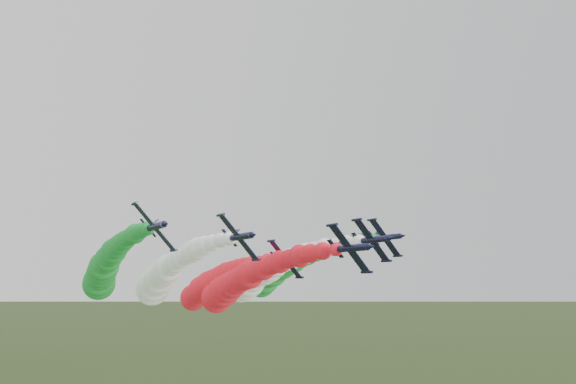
% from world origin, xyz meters
% --- Properties ---
extents(jet_lead, '(11.67, 63.16, 14.40)m').
position_xyz_m(jet_lead, '(-1.05, 30.00, 36.67)').
color(jet_lead, '#111333').
rests_on(jet_lead, ground).
extents(jet_inner_left, '(12.04, 63.54, 14.78)m').
position_xyz_m(jet_inner_left, '(-11.54, 42.51, 38.25)').
color(jet_inner_left, '#111333').
rests_on(jet_inner_left, ground).
extents(jet_inner_right, '(11.64, 63.13, 14.37)m').
position_xyz_m(jet_inner_right, '(8.40, 37.25, 38.45)').
color(jet_inner_right, '#111333').
rests_on(jet_inner_right, ground).
extents(jet_outer_left, '(11.84, 63.33, 14.57)m').
position_xyz_m(jet_outer_left, '(-22.81, 44.53, 39.51)').
color(jet_outer_left, '#111333').
rests_on(jet_outer_left, ground).
extents(jet_outer_right, '(12.08, 63.58, 14.82)m').
position_xyz_m(jet_outer_right, '(18.00, 46.29, 39.46)').
color(jet_outer_right, '#111333').
rests_on(jet_outer_right, ground).
extents(jet_trail, '(11.62, 63.12, 14.36)m').
position_xyz_m(jet_trail, '(2.19, 51.28, 36.27)').
color(jet_trail, '#111333').
rests_on(jet_trail, ground).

